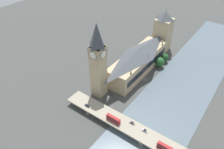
% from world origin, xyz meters
% --- Properties ---
extents(ground_plane, '(600.00, 600.00, 0.00)m').
position_xyz_m(ground_plane, '(0.00, 0.00, 0.00)').
color(ground_plane, '#424442').
extents(river_water, '(56.02, 360.00, 0.30)m').
position_xyz_m(river_water, '(-34.01, 0.00, 0.15)').
color(river_water, slate).
rests_on(river_water, ground_plane).
extents(parliament_hall, '(23.22, 83.42, 27.48)m').
position_xyz_m(parliament_hall, '(14.38, -8.00, 13.63)').
color(parliament_hall, tan).
rests_on(parliament_hall, ground_plane).
extents(clock_tower, '(11.99, 11.99, 69.59)m').
position_xyz_m(clock_tower, '(24.79, 43.11, 36.51)').
color(clock_tower, tan).
rests_on(clock_tower, ground_plane).
extents(victoria_tower, '(17.50, 17.50, 50.51)m').
position_xyz_m(victoria_tower, '(14.43, -62.46, 23.26)').
color(victoria_tower, tan).
rests_on(victoria_tower, ground_plane).
extents(road_bridge, '(144.04, 14.36, 5.85)m').
position_xyz_m(road_bridge, '(-34.01, 63.69, 4.75)').
color(road_bridge, gray).
rests_on(road_bridge, ground_plane).
extents(double_decker_bus_lead, '(10.91, 2.53, 4.81)m').
position_xyz_m(double_decker_bus_lead, '(-50.53, 66.67, 8.51)').
color(double_decker_bus_lead, red).
rests_on(double_decker_bus_lead, road_bridge).
extents(double_decker_bus_mid, '(11.94, 2.51, 4.89)m').
position_xyz_m(double_decker_bus_mid, '(-8.01, 66.88, 8.55)').
color(double_decker_bus_mid, red).
rests_on(double_decker_bus_mid, road_bridge).
extents(car_northbound_lead, '(4.77, 1.82, 1.46)m').
position_xyz_m(car_northbound_lead, '(18.67, 66.41, 6.58)').
color(car_northbound_lead, black).
rests_on(car_northbound_lead, road_bridge).
extents(car_northbound_mid, '(4.39, 1.87, 1.30)m').
position_xyz_m(car_northbound_mid, '(-32.34, 60.91, 6.50)').
color(car_northbound_mid, silver).
rests_on(car_northbound_mid, road_bridge).
extents(car_southbound_lead, '(4.16, 1.76, 1.29)m').
position_xyz_m(car_southbound_lead, '(-20.85, 60.17, 6.51)').
color(car_southbound_lead, slate).
rests_on(car_southbound_lead, road_bridge).
extents(tree_embankment_near, '(7.75, 7.75, 10.30)m').
position_xyz_m(tree_embankment_near, '(-1.50, -39.72, 6.41)').
color(tree_embankment_near, brown).
rests_on(tree_embankment_near, ground_plane).
extents(tree_embankment_mid, '(9.82, 9.82, 11.53)m').
position_xyz_m(tree_embankment_mid, '(-1.16, -27.55, 6.61)').
color(tree_embankment_mid, brown).
rests_on(tree_embankment_mid, ground_plane).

